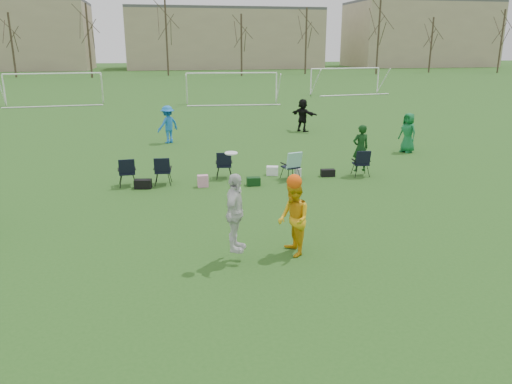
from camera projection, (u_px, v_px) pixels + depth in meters
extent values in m
plane|color=#26551A|center=(274.00, 285.00, 9.89)|extent=(260.00, 260.00, 0.00)
imported|color=blue|center=(168.00, 124.00, 23.99)|extent=(1.33, 1.23, 1.80)
imported|color=#126932|center=(408.00, 133.00, 21.90)|extent=(0.83, 1.00, 1.74)
imported|color=black|center=(303.00, 115.00, 27.20)|extent=(1.40, 1.64, 1.78)
imported|color=silver|center=(235.00, 213.00, 10.64)|extent=(0.78, 1.09, 1.72)
imported|color=#F0AE14|center=(293.00, 219.00, 11.13)|extent=(0.69, 0.86, 1.68)
sphere|color=#F9520D|center=(294.00, 182.00, 10.88)|extent=(0.34, 0.34, 0.34)
cylinder|color=white|center=(231.00, 153.00, 10.24)|extent=(0.27, 0.27, 0.04)
imported|color=#0E3511|center=(361.00, 148.00, 17.99)|extent=(0.65, 0.45, 1.70)
cube|color=black|center=(143.00, 184.00, 16.54)|extent=(0.59, 0.39, 0.30)
cube|color=pink|center=(203.00, 181.00, 16.69)|extent=(0.36, 0.23, 0.40)
cube|color=#0E3311|center=(254.00, 181.00, 16.88)|extent=(0.47, 0.31, 0.28)
cube|color=white|center=(272.00, 171.00, 18.23)|extent=(0.48, 0.39, 0.32)
cylinder|color=silver|center=(298.00, 172.00, 18.02)|extent=(0.26, 0.26, 0.30)
cube|color=black|center=(328.00, 173.00, 18.05)|extent=(0.52, 0.30, 0.26)
cube|color=black|center=(127.00, 172.00, 16.75)|extent=(0.65, 0.65, 0.96)
cube|color=black|center=(163.00, 171.00, 16.93)|extent=(0.66, 0.66, 0.96)
cube|color=black|center=(224.00, 165.00, 17.77)|extent=(0.67, 0.67, 0.96)
cube|color=black|center=(291.00, 166.00, 17.58)|extent=(0.74, 0.74, 0.96)
cube|color=black|center=(361.00, 163.00, 18.04)|extent=(0.65, 0.65, 0.96)
cylinder|color=white|center=(4.00, 90.00, 38.68)|extent=(0.12, 0.12, 2.40)
cylinder|color=white|center=(102.00, 88.00, 40.63)|extent=(0.12, 0.12, 2.40)
cylinder|color=white|center=(53.00, 74.00, 39.31)|extent=(7.28, 0.76, 0.12)
cylinder|color=white|center=(187.00, 89.00, 39.95)|extent=(0.12, 0.12, 2.40)
cylinder|color=white|center=(276.00, 88.00, 40.83)|extent=(0.12, 0.12, 2.40)
cylinder|color=white|center=(232.00, 73.00, 40.05)|extent=(7.29, 0.63, 0.12)
cylinder|color=white|center=(311.00, 82.00, 47.12)|extent=(0.12, 0.12, 2.40)
cylinder|color=white|center=(378.00, 80.00, 49.43)|extent=(0.12, 0.12, 2.40)
cylinder|color=white|center=(346.00, 68.00, 47.94)|extent=(7.25, 1.13, 0.12)
cylinder|color=#382B21|center=(12.00, 45.00, 71.75)|extent=(0.28, 0.28, 9.00)
cylinder|color=#382B21|center=(89.00, 41.00, 70.81)|extent=(0.28, 0.28, 10.20)
cylinder|color=#382B21|center=(167.00, 37.00, 75.52)|extent=(0.28, 0.28, 11.40)
cylinder|color=#382B21|center=(241.00, 45.00, 75.09)|extent=(0.28, 0.28, 9.00)
cylinder|color=#382B21|center=(306.00, 41.00, 79.80)|extent=(0.28, 0.28, 10.20)
cylinder|color=#382B21|center=(378.00, 37.00, 78.86)|extent=(0.28, 0.28, 11.40)
cylinder|color=#382B21|center=(431.00, 45.00, 84.08)|extent=(0.28, 0.28, 9.00)
cylinder|color=#382B21|center=(501.00, 42.00, 83.15)|extent=(0.28, 0.28, 10.20)
cube|color=tan|center=(224.00, 40.00, 100.86)|extent=(38.00, 16.00, 11.00)
cube|color=tan|center=(419.00, 36.00, 108.61)|extent=(30.00, 16.00, 13.00)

